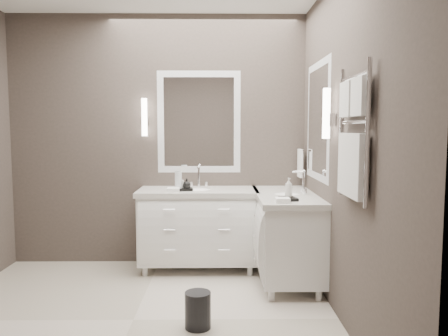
{
  "coord_description": "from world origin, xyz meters",
  "views": [
    {
      "loc": [
        0.67,
        -3.27,
        1.48
      ],
      "look_at": [
        0.71,
        0.7,
        1.12
      ],
      "focal_mm": 35.0,
      "sensor_mm": 36.0,
      "label": 1
    }
  ],
  "objects_px": {
    "towel_ladder": "(353,142)",
    "waste_bin": "(198,310)",
    "vanity_back": "(198,224)",
    "vanity_right": "(286,231)"
  },
  "relations": [
    {
      "from": "towel_ladder",
      "to": "waste_bin",
      "type": "distance_m",
      "value": 1.65
    },
    {
      "from": "vanity_back",
      "to": "vanity_right",
      "type": "xyz_separation_m",
      "value": [
        0.88,
        -0.33,
        0.0
      ]
    },
    {
      "from": "vanity_right",
      "to": "towel_ladder",
      "type": "xyz_separation_m",
      "value": [
        0.23,
        -1.3,
        0.91
      ]
    },
    {
      "from": "towel_ladder",
      "to": "vanity_back",
      "type": "bearing_deg",
      "value": 124.1
    },
    {
      "from": "waste_bin",
      "to": "vanity_right",
      "type": "bearing_deg",
      "value": 51.87
    },
    {
      "from": "vanity_back",
      "to": "towel_ladder",
      "type": "bearing_deg",
      "value": -55.9
    },
    {
      "from": "vanity_right",
      "to": "towel_ladder",
      "type": "height_order",
      "value": "towel_ladder"
    },
    {
      "from": "vanity_right",
      "to": "waste_bin",
      "type": "bearing_deg",
      "value": -128.13
    },
    {
      "from": "vanity_back",
      "to": "waste_bin",
      "type": "bearing_deg",
      "value": -87.56
    },
    {
      "from": "vanity_right",
      "to": "waste_bin",
      "type": "xyz_separation_m",
      "value": [
        -0.82,
        -1.04,
        -0.35
      ]
    }
  ]
}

